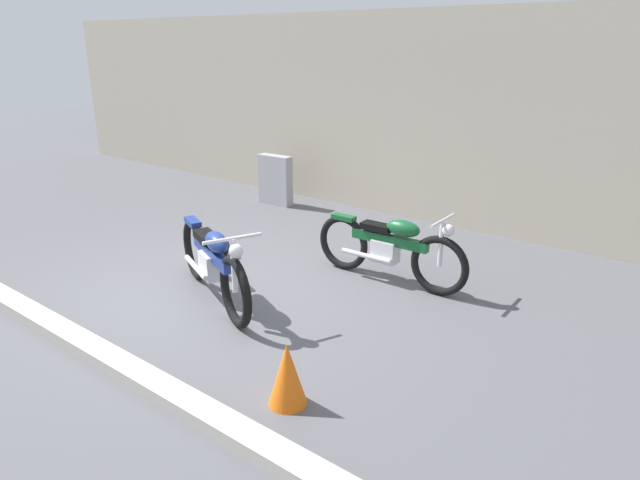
# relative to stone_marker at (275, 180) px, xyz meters

# --- Properties ---
(ground_plane) EXTENTS (40.00, 40.00, 0.00)m
(ground_plane) POSITION_rel_stone_marker_xyz_m (1.99, -3.44, -0.45)
(ground_plane) COLOR #56565B
(building_wall) EXTENTS (18.00, 0.30, 3.30)m
(building_wall) POSITION_rel_stone_marker_xyz_m (1.99, 0.90, 1.20)
(building_wall) COLOR #B2A893
(building_wall) RESTS_ON ground_plane
(curb_strip) EXTENTS (18.00, 0.24, 0.12)m
(curb_strip) POSITION_rel_stone_marker_xyz_m (1.99, -4.99, -0.39)
(curb_strip) COLOR #B7B2A8
(curb_strip) RESTS_ON ground_plane
(stone_marker) EXTENTS (0.66, 0.24, 0.90)m
(stone_marker) POSITION_rel_stone_marker_xyz_m (0.00, 0.00, 0.00)
(stone_marker) COLOR #9E9EA3
(stone_marker) RESTS_ON ground_plane
(helmet) EXTENTS (0.28, 0.28, 0.28)m
(helmet) POSITION_rel_stone_marker_xyz_m (1.20, -2.46, -0.31)
(helmet) COLOR black
(helmet) RESTS_ON ground_plane
(traffic_cone) EXTENTS (0.32, 0.32, 0.55)m
(traffic_cone) POSITION_rel_stone_marker_xyz_m (4.14, -4.42, -0.17)
(traffic_cone) COLOR orange
(traffic_cone) RESTS_ON ground_plane
(motorcycle_green) EXTENTS (2.07, 0.58, 0.93)m
(motorcycle_green) POSITION_rel_stone_marker_xyz_m (3.49, -1.77, -0.00)
(motorcycle_green) COLOR black
(motorcycle_green) RESTS_ON ground_plane
(motorcycle_blue) EXTENTS (2.04, 1.05, 0.98)m
(motorcycle_blue) POSITION_rel_stone_marker_xyz_m (2.20, -3.46, 0.02)
(motorcycle_blue) COLOR black
(motorcycle_blue) RESTS_ON ground_plane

